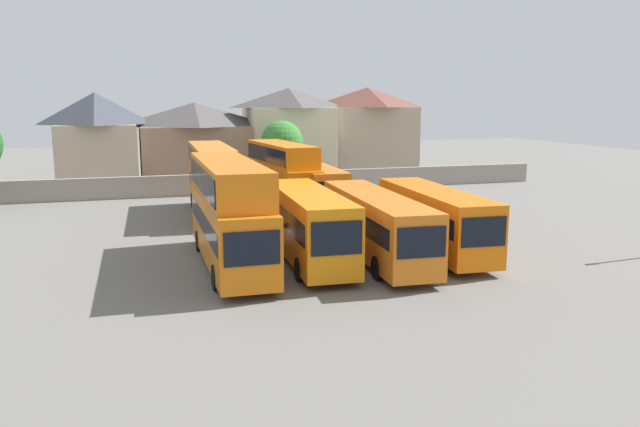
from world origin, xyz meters
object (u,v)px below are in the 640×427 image
bus_5 (212,176)px  house_terrace_centre (195,141)px  bus_7 (312,185)px  house_terrace_far_right (367,130)px  bus_1 (229,208)px  bus_3 (376,222)px  house_terrace_left (97,138)px  bus_4 (434,217)px  tree_behind_wall (282,142)px  bus_6 (282,174)px  house_terrace_right (289,133)px  bus_2 (308,222)px

bus_5 → house_terrace_centre: (0.95, 19.38, 1.23)m
bus_7 → house_terrace_far_right: bearing=151.9°
bus_1 → bus_3: size_ratio=0.99×
house_terrace_left → house_terrace_centre: (9.17, 0.37, -0.48)m
bus_4 → tree_behind_wall: tree_behind_wall is taller
bus_4 → house_terrace_centre: 35.10m
bus_6 → house_terrace_right: bearing=160.3°
bus_1 → house_terrace_left: size_ratio=1.38×
bus_5 → house_terrace_centre: 19.44m
bus_1 → house_terrace_centre: bearing=177.5°
house_terrace_left → bus_2: bearing=-71.8°
house_terrace_left → house_terrace_centre: house_terrace_left is taller
bus_3 → bus_7: (0.92, 14.39, 0.03)m
bus_5 → house_terrace_centre: size_ratio=1.07×
bus_4 → house_terrace_right: 33.48m
bus_4 → house_terrace_centre: size_ratio=0.99×
bus_6 → tree_behind_wall: 12.95m
bus_4 → house_terrace_right: (0.69, 33.36, 2.76)m
bus_4 → bus_5: 17.51m
bus_6 → house_terrace_right: (5.44, 19.20, 1.89)m
house_terrace_right → tree_behind_wall: (-2.39, -6.69, -0.43)m
tree_behind_wall → bus_1: bearing=-109.0°
bus_3 → bus_5: 16.15m
bus_1 → house_terrace_centre: (1.99, 33.46, 1.10)m
bus_4 → bus_2: bearing=-86.5°
bus_6 → house_terrace_left: house_terrace_left is taller
bus_4 → house_terrace_centre: bearing=-161.7°
bus_2 → house_terrace_left: size_ratio=1.22×
bus_3 → house_terrace_far_right: house_terrace_far_right is taller
bus_1 → bus_6: 14.95m
house_terrace_left → bus_6: bearing=-55.8°
bus_6 → house_terrace_centre: (-4.00, 19.76, 1.17)m
bus_2 → tree_behind_wall: tree_behind_wall is taller
bus_7 → tree_behind_wall: (0.83, 12.60, 2.34)m
house_terrace_far_right → bus_3: bearing=-110.7°
house_terrace_centre → house_terrace_far_right: house_terrace_far_right is taller
bus_3 → bus_1: bearing=-92.3°
bus_5 → house_terrace_far_right: bearing=138.0°
bus_2 → house_terrace_centre: (-1.85, 33.90, 1.95)m
bus_3 → house_terrace_right: 34.05m
house_terrace_right → house_terrace_far_right: (9.07, 1.32, 0.07)m
tree_behind_wall → house_terrace_right: bearing=70.3°
bus_6 → bus_1: bearing=-27.5°
bus_3 → house_terrace_far_right: 37.52m
bus_3 → house_terrace_left: bearing=-153.0°
bus_5 → bus_7: (7.17, -0.47, -0.83)m
bus_3 → bus_4: bearing=99.1°
bus_6 → house_terrace_right: house_terrace_right is taller
bus_1 → house_terrace_far_right: house_terrace_far_right is taller
bus_3 → bus_7: 14.42m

